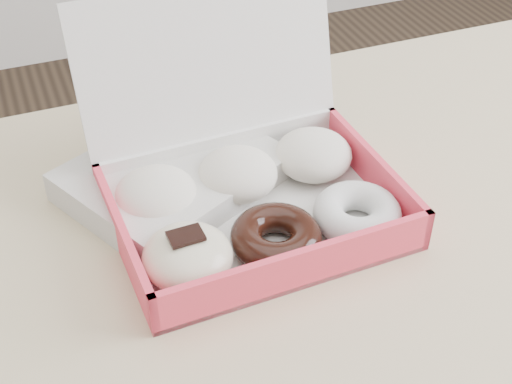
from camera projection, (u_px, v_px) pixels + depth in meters
name	position (u px, v px, depth m)	size (l,w,h in m)	color
table	(446.00, 260.00, 0.88)	(1.20, 0.80, 0.75)	#C9B284
donut_box	(247.00, 190.00, 0.80)	(0.32, 0.29, 0.23)	silver
newspapers	(174.00, 176.00, 0.85)	(0.24, 0.19, 0.04)	silver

